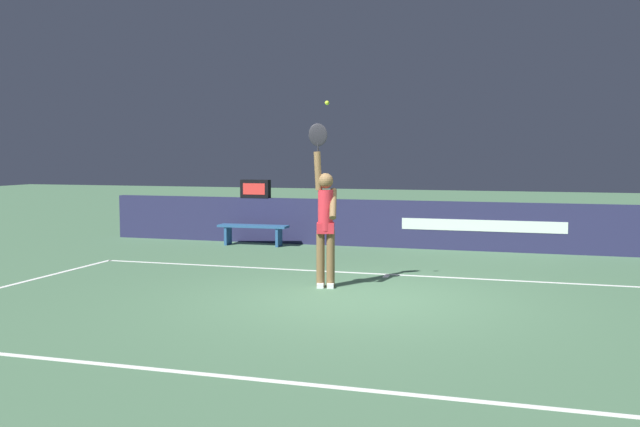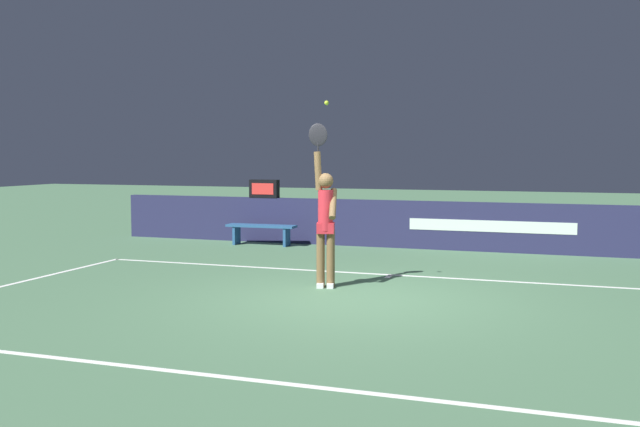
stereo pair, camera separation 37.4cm
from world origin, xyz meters
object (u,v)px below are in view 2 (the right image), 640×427
(tennis_player, at_px, (325,220))
(courtside_bench_near, at_px, (261,229))
(tennis_ball, at_px, (327,103))
(speed_display, at_px, (264,189))

(tennis_player, distance_m, courtside_bench_near, 5.16)
(tennis_player, height_order, tennis_ball, tennis_ball)
(speed_display, bearing_deg, tennis_player, -57.38)
(speed_display, height_order, tennis_ball, tennis_ball)
(tennis_player, bearing_deg, tennis_ball, -67.61)
(speed_display, distance_m, tennis_player, 5.71)
(tennis_ball, bearing_deg, speed_display, 122.20)
(speed_display, bearing_deg, courtside_bench_near, -73.47)
(tennis_ball, xyz_separation_m, courtside_bench_near, (-2.99, 4.44, -2.41))
(tennis_player, xyz_separation_m, tennis_ball, (0.09, -0.22, 1.73))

